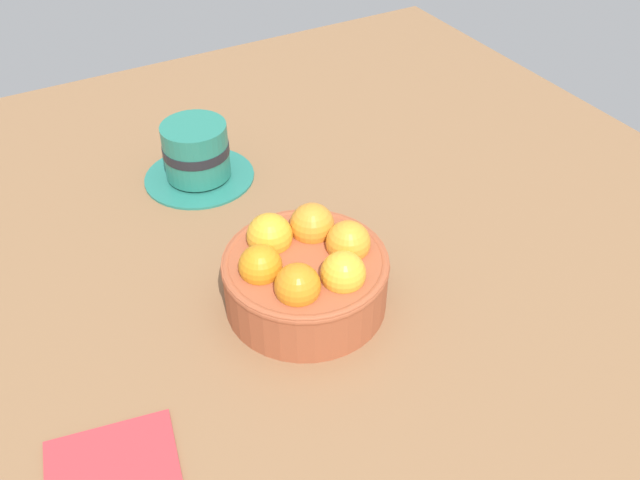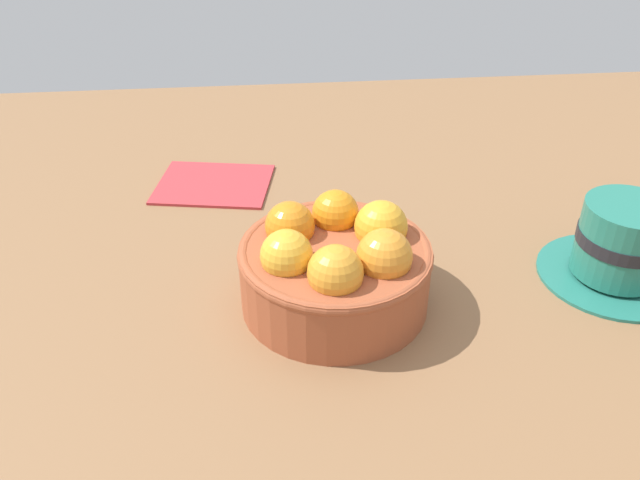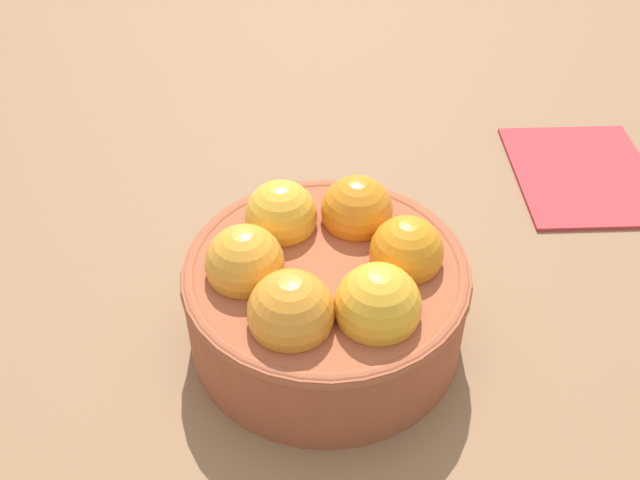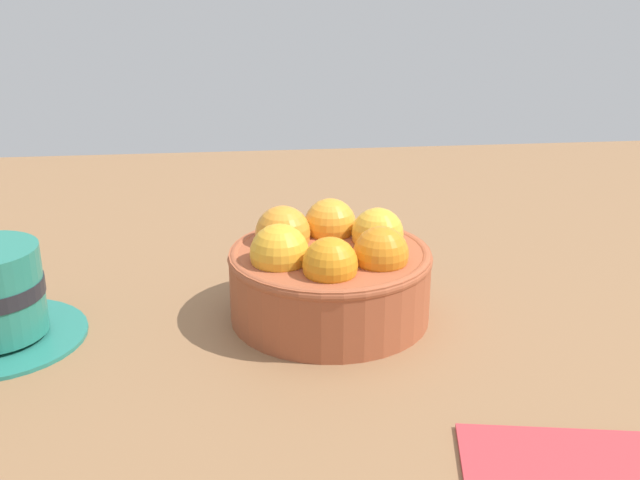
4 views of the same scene
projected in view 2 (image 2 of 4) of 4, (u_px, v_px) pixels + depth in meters
The scene contains 4 objects.
ground_plane at pixel (334, 322), 56.54cm from camera, with size 116.80×108.45×4.28cm, color brown.
terracotta_bowl at pixel (336, 265), 53.29cm from camera, with size 15.76×15.76×8.40cm.
coffee_cup at pixel (622, 246), 56.70cm from camera, with size 13.22×13.22×7.25cm.
folded_napkin at pixel (214, 183), 72.73cm from camera, with size 12.24×9.99×0.60cm, color #B23338.
Camera 2 is at (5.58, 43.29, 34.51)cm, focal length 36.81 mm.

